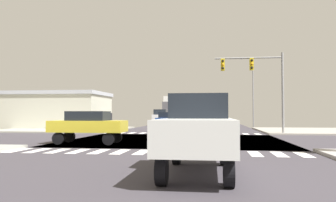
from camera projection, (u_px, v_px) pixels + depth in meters
ground at (176, 140)px, 22.34m from camera, size 90.00×90.00×0.05m
sidewalk_corner_ne at (323, 131)px, 32.54m from camera, size 12.00×12.00×0.14m
sidewalk_corner_nw at (67, 129)px, 35.93m from camera, size 12.00×12.00×0.14m
crosswalk_near at (153, 152)px, 15.14m from camera, size 13.50×2.00×0.01m
crosswalk_far at (182, 133)px, 29.60m from camera, size 13.50×2.00×0.01m
traffic_signal_mast at (256, 75)px, 28.62m from camera, size 5.75×0.55×6.90m
street_lamp at (251, 86)px, 43.23m from camera, size 1.78×0.32×9.00m
bank_building at (52, 110)px, 39.43m from camera, size 14.07×7.51×4.23m
box_truck_nearside_1 at (171, 109)px, 60.51m from camera, size 2.40×7.20×4.85m
pickup_crossing_2 at (161, 117)px, 49.31m from camera, size 2.00×5.10×2.35m
sedan_queued_1 at (88, 124)px, 19.53m from camera, size 4.30×1.80×1.88m
pickup_leading_3 at (198, 129)px, 9.97m from camera, size 2.00×5.10×2.35m
sedan_middle_3 at (168, 120)px, 33.55m from camera, size 1.80×4.30×1.88m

